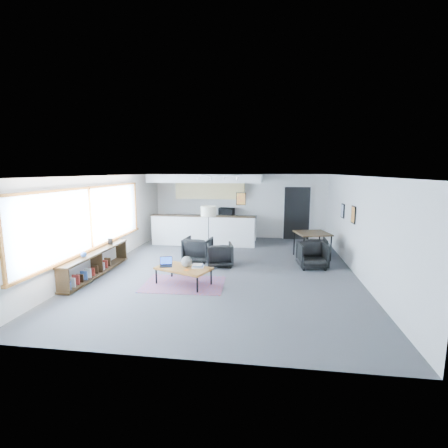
# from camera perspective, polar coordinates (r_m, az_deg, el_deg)

# --- Properties ---
(room) EXTENTS (7.02, 9.02, 2.62)m
(room) POSITION_cam_1_polar(r_m,az_deg,el_deg) (8.94, 0.24, 0.11)
(room) COLOR #464648
(room) RESTS_ON ground
(window) EXTENTS (0.10, 5.95, 1.66)m
(window) POSITION_cam_1_polar(r_m,az_deg,el_deg) (9.20, -22.48, 0.64)
(window) COLOR #8CBFFF
(window) RESTS_ON room
(console) EXTENTS (0.35, 3.00, 0.80)m
(console) POSITION_cam_1_polar(r_m,az_deg,el_deg) (9.22, -21.62, -6.47)
(console) COLOR #332312
(console) RESTS_ON floor
(kitchenette) EXTENTS (4.20, 1.96, 2.60)m
(kitchenette) POSITION_cam_1_polar(r_m,az_deg,el_deg) (12.75, -2.91, 3.23)
(kitchenette) COLOR white
(kitchenette) RESTS_ON floor
(doorway) EXTENTS (1.10, 0.12, 2.15)m
(doorway) POSITION_cam_1_polar(r_m,az_deg,el_deg) (13.32, 12.66, 1.96)
(doorway) COLOR black
(doorway) RESTS_ON room
(track_light) EXTENTS (1.60, 0.07, 0.15)m
(track_light) POSITION_cam_1_polar(r_m,az_deg,el_deg) (11.09, -1.30, 8.28)
(track_light) COLOR silver
(track_light) RESTS_ON room
(wall_art_lower) EXTENTS (0.03, 0.38, 0.48)m
(wall_art_lower) POSITION_cam_1_polar(r_m,az_deg,el_deg) (9.51, 21.79, 1.52)
(wall_art_lower) COLOR black
(wall_art_lower) RESTS_ON room
(wall_art_upper) EXTENTS (0.03, 0.34, 0.44)m
(wall_art_upper) POSITION_cam_1_polar(r_m,az_deg,el_deg) (10.77, 20.14, 2.19)
(wall_art_upper) COLOR black
(wall_art_upper) RESTS_ON room
(kilim_rug) EXTENTS (2.00, 1.40, 0.01)m
(kilim_rug) POSITION_cam_1_polar(r_m,az_deg,el_deg) (8.09, -7.08, -10.44)
(kilim_rug) COLOR #64384E
(kilim_rug) RESTS_ON floor
(coffee_table) EXTENTS (1.47, 1.13, 0.43)m
(coffee_table) POSITION_cam_1_polar(r_m,az_deg,el_deg) (7.97, -7.14, -7.81)
(coffee_table) COLOR brown
(coffee_table) RESTS_ON floor
(laptop) EXTENTS (0.35, 0.31, 0.21)m
(laptop) POSITION_cam_1_polar(r_m,az_deg,el_deg) (8.15, -10.15, -6.80)
(laptop) COLOR black
(laptop) RESTS_ON coffee_table
(ceramic_pot) EXTENTS (0.27, 0.27, 0.27)m
(ceramic_pot) POSITION_cam_1_polar(r_m,az_deg,el_deg) (7.94, -6.60, -6.61)
(ceramic_pot) COLOR gray
(ceramic_pot) RESTS_ON coffee_table
(book_stack) EXTENTS (0.29, 0.24, 0.09)m
(book_stack) POSITION_cam_1_polar(r_m,az_deg,el_deg) (7.91, -4.62, -7.36)
(book_stack) COLOR silver
(book_stack) RESTS_ON coffee_table
(coaster) EXTENTS (0.14, 0.14, 0.01)m
(coaster) POSITION_cam_1_polar(r_m,az_deg,el_deg) (7.74, -6.59, -8.04)
(coaster) COLOR #E5590C
(coaster) RESTS_ON coffee_table
(armchair_left) EXTENTS (0.85, 0.80, 0.81)m
(armchair_left) POSITION_cam_1_polar(r_m,az_deg,el_deg) (9.94, -4.63, -4.24)
(armchair_left) COLOR black
(armchair_left) RESTS_ON floor
(armchair_right) EXTENTS (0.87, 0.84, 0.74)m
(armchair_right) POSITION_cam_1_polar(r_m,az_deg,el_deg) (9.41, -0.80, -5.19)
(armchair_right) COLOR black
(armchair_right) RESTS_ON floor
(floor_lamp) EXTENTS (0.51, 0.51, 1.65)m
(floor_lamp) POSITION_cam_1_polar(r_m,az_deg,el_deg) (10.06, -2.75, 1.93)
(floor_lamp) COLOR black
(floor_lamp) RESTS_ON floor
(dining_table) EXTENTS (1.18, 1.18, 0.82)m
(dining_table) POSITION_cam_1_polar(r_m,az_deg,el_deg) (10.56, 15.27, -1.84)
(dining_table) COLOR #332312
(dining_table) RESTS_ON floor
(dining_chair_near) EXTENTS (0.73, 0.70, 0.68)m
(dining_chair_near) POSITION_cam_1_polar(r_m,az_deg,el_deg) (9.58, 15.26, -5.48)
(dining_chair_near) COLOR black
(dining_chair_near) RESTS_ON floor
(dining_chair_far) EXTENTS (0.58, 0.54, 0.59)m
(dining_chair_far) POSITION_cam_1_polar(r_m,az_deg,el_deg) (10.74, 15.68, -4.12)
(dining_chair_far) COLOR black
(dining_chair_far) RESTS_ON floor
(microwave) EXTENTS (0.63, 0.42, 0.40)m
(microwave) POSITION_cam_1_polar(r_m,az_deg,el_deg) (13.10, 0.45, 2.31)
(microwave) COLOR black
(microwave) RESTS_ON kitchenette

